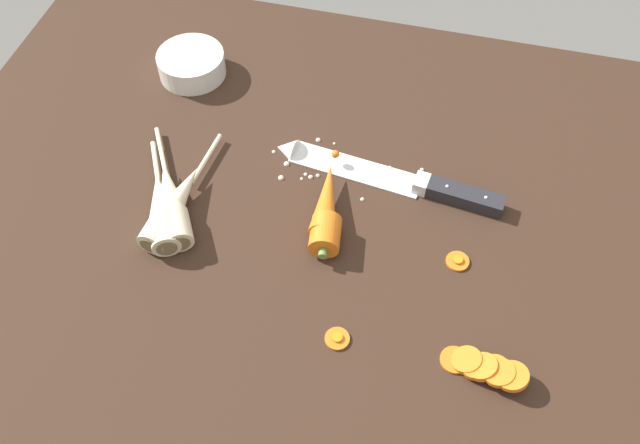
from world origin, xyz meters
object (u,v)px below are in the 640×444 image
Objects in this scene: chefs_knife at (383,175)px; carrot_slice_stray_mid at (458,260)px; parsnip_mid_left at (174,206)px; carrot_slice_stack at (484,367)px; carrot_slice_stray_near at (337,338)px; parsnip_mid_right at (161,210)px; parsnip_front at (171,202)px; whole_carrot at (328,209)px; prep_bowl at (191,63)px.

carrot_slice_stray_mid is at bearing -43.52° from chefs_knife.
carrot_slice_stack is (44.67, -13.15, -0.87)cm from parsnip_mid_left.
parsnip_mid_left is (-26.98, -13.80, 1.33)cm from chefs_knife.
chefs_knife is 27.17cm from carrot_slice_stray_near.
parsnip_mid_right is 6.08× the size of carrot_slice_stray_near.
parsnip_mid_right is at bearing -115.21° from parsnip_front.
parsnip_mid_left is (0.67, -0.54, 0.00)cm from parsnip_front.
parsnip_mid_left is 39.70cm from carrot_slice_stray_mid.
parsnip_front is 6.65× the size of carrot_slice_stray_near.
carrot_slice_stack is 15.78cm from carrot_slice_stray_mid.
carrot_slice_stray_near is at bearing -72.75° from whole_carrot.
parsnip_mid_left is at bearing -74.08° from prep_bowl.
parsnip_mid_right is 1.74× the size of prep_bowl.
parsnip_mid_right is 47.67cm from carrot_slice_stack.
carrot_slice_stray_near is at bearing -130.71° from carrot_slice_stray_mid.
parsnip_front is (-21.68, -4.04, -0.12)cm from whole_carrot.
prep_bowl is (-34.63, 41.56, 1.79)cm from carrot_slice_stray_near.
carrot_slice_stray_near is at bearing -90.83° from chefs_knife.
parsnip_mid_right is 30.63cm from carrot_slice_stray_near.
whole_carrot reaches higher than prep_bowl.
carrot_slice_stack is (45.34, -13.69, -0.87)cm from parsnip_front.
parsnip_mid_left is at bearing -177.41° from carrot_slice_stray_mid.
parsnip_front reaches higher than carrot_slice_stray_near.
whole_carrot is 0.89× the size of parsnip_front.
parsnip_front reaches higher than chefs_knife.
prep_bowl is (-47.67, 26.41, 1.79)cm from carrot_slice_stray_mid.
parsnip_front is (-27.65, -13.26, 1.33)cm from chefs_knife.
chefs_knife is 11.05× the size of carrot_slice_stray_mid.
parsnip_mid_left is at bearing 153.32° from carrot_slice_stray_near.
carrot_slice_stray_mid is (40.29, 1.25, -1.62)cm from parsnip_front.
chefs_knife is 3.17× the size of prep_bowl.
carrot_slice_stack is at bearing -14.60° from parsnip_mid_right.
carrot_slice_stray_near is 0.29× the size of prep_bowl.
whole_carrot is 22.06cm from parsnip_front.
parsnip_mid_left is (-21.01, -4.58, -0.12)cm from whole_carrot.
carrot_slice_stack reaches higher than carrot_slice_stray_mid.
parsnip_mid_right is 41.22cm from carrot_slice_stray_mid.
parsnip_front is 1.85cm from parsnip_mid_right.
parsnip_mid_left reaches higher than carrot_slice_stray_mid.
carrot_slice_stray_mid is at bearing 1.78° from parsnip_front.
carrot_slice_stack is at bearing -36.85° from whole_carrot.
carrot_slice_stray_near is (27.25, -13.90, -1.62)cm from parsnip_front.
chefs_knife is at bearing 123.28° from carrot_slice_stack.
parsnip_mid_left is 2.13× the size of carrot_slice_stack.
prep_bowl is (-52.71, 41.34, 1.04)cm from carrot_slice_stack.
whole_carrot reaches higher than carrot_slice_stray_mid.
chefs_knife is at bearing 89.17° from carrot_slice_stray_near.
carrot_slice_stray_near and carrot_slice_stray_mid have the same top height.
chefs_knife reaches higher than carrot_slice_stray_near.
whole_carrot reaches higher than parsnip_mid_right.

